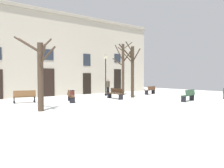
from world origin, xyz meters
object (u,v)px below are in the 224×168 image
object	(u,v)px
tree_near_facade	(40,71)
person_near_bench	(108,86)
streetlamp	(106,71)
bench_far_corner	(116,93)
tree_right_of_center	(132,69)
bench_near_lamp	(25,97)
litter_bin	(72,95)
tree_left_of_center	(123,67)
bench_near_center_tree	(189,95)
bench_facing_shops	(70,96)
bench_back_to_back_left	(150,90)

from	to	relation	value
tree_near_facade	person_near_bench	xyz separation A→B (m)	(9.75, 6.34, -1.34)
streetlamp	bench_far_corner	size ratio (longest dim) A/B	2.16
tree_near_facade	person_near_bench	size ratio (longest dim) A/B	2.55
tree_right_of_center	bench_near_lamp	world-z (taller)	tree_right_of_center
tree_near_facade	litter_bin	distance (m)	6.96
bench_near_lamp	person_near_bench	bearing A→B (deg)	-155.88
bench_far_corner	tree_left_of_center	bearing A→B (deg)	134.16
tree_left_of_center	litter_bin	world-z (taller)	tree_left_of_center
bench_near_center_tree	bench_facing_shops	bearing A→B (deg)	-46.28
streetlamp	person_near_bench	xyz separation A→B (m)	(0.91, 0.82, -1.57)
tree_near_facade	tree_right_of_center	bearing A→B (deg)	14.57
tree_right_of_center	litter_bin	distance (m)	5.85
litter_bin	bench_back_to_back_left	bearing A→B (deg)	-5.75
tree_right_of_center	litter_bin	xyz separation A→B (m)	(-4.88, 2.32, -2.23)
bench_facing_shops	person_near_bench	bearing A→B (deg)	-37.97
tree_right_of_center	bench_near_center_tree	bearing A→B (deg)	-75.71
bench_near_center_tree	streetlamp	bearing A→B (deg)	-85.85
tree_left_of_center	bench_near_center_tree	distance (m)	7.90
tree_right_of_center	bench_far_corner	world-z (taller)	tree_right_of_center
tree_right_of_center	streetlamp	distance (m)	3.12
bench_facing_shops	tree_right_of_center	bearing A→B (deg)	-70.73
streetlamp	bench_facing_shops	distance (m)	6.29
bench_facing_shops	bench_back_to_back_left	bearing A→B (deg)	-61.15
bench_far_corner	bench_near_center_tree	distance (m)	5.97
streetlamp	tree_near_facade	bearing A→B (deg)	-148.05
tree_left_of_center	litter_bin	xyz separation A→B (m)	(-6.03, -0.20, -2.50)
litter_bin	bench_back_to_back_left	size ratio (longest dim) A/B	0.40
bench_near_lamp	streetlamp	bearing A→B (deg)	-160.13
bench_near_center_tree	bench_near_lamp	distance (m)	12.40
bench_near_lamp	bench_facing_shops	xyz separation A→B (m)	(2.94, -1.51, -0.01)
bench_facing_shops	person_near_bench	world-z (taller)	person_near_bench
streetlamp	tree_left_of_center	bearing A→B (deg)	-15.43
bench_near_center_tree	bench_facing_shops	xyz separation A→B (m)	(-7.33, 5.44, -0.02)
streetlamp	tree_right_of_center	bearing A→B (deg)	-76.88
streetlamp	bench_back_to_back_left	world-z (taller)	streetlamp
streetlamp	bench_near_lamp	distance (m)	8.60
tree_near_facade	bench_facing_shops	distance (m)	4.90
tree_right_of_center	person_near_bench	world-z (taller)	tree_right_of_center
bench_far_corner	bench_near_center_tree	world-z (taller)	bench_near_center_tree
tree_left_of_center	person_near_bench	size ratio (longest dim) A/B	3.30
tree_near_facade	bench_back_to_back_left	xyz separation A→B (m)	(13.68, 3.89, -1.81)
litter_bin	bench_far_corner	distance (m)	3.74
bench_back_to_back_left	bench_near_lamp	size ratio (longest dim) A/B	1.15
litter_bin	bench_near_lamp	size ratio (longest dim) A/B	0.46
tree_right_of_center	litter_bin	bearing A→B (deg)	154.60
tree_right_of_center	litter_bin	size ratio (longest dim) A/B	6.75
streetlamp	person_near_bench	world-z (taller)	streetlamp
tree_left_of_center	bench_far_corner	distance (m)	4.63
bench_near_center_tree	bench_near_lamp	xyz separation A→B (m)	(-10.27, 6.95, -0.01)
bench_back_to_back_left	bench_near_lamp	distance (m)	13.13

